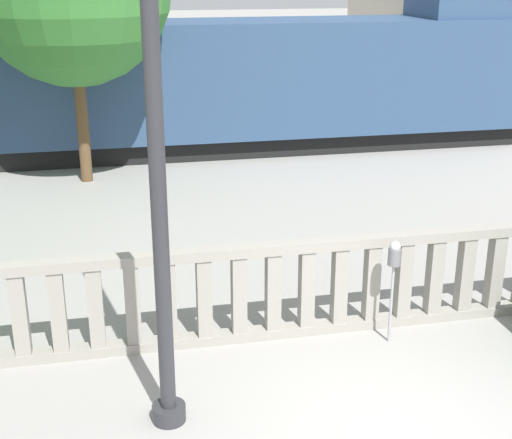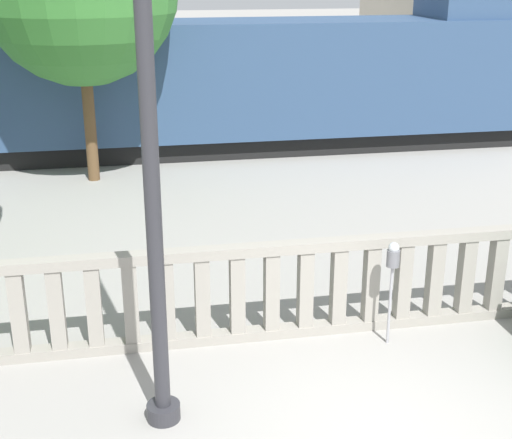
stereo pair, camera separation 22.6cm
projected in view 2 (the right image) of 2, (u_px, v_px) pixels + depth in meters
name	position (u px, v px, depth m)	size (l,w,h in m)	color
ground_plane	(380.00, 438.00, 8.03)	(160.00, 160.00, 0.00)	gray
balustrade	(322.00, 287.00, 10.11)	(13.12, 0.24, 1.43)	gray
lamppost	(150.00, 148.00, 7.27)	(0.39, 0.39, 6.79)	#2D2D33
parking_meter	(393.00, 262.00, 9.64)	(0.18, 0.18, 1.52)	#99999E
train_near	(153.00, 86.00, 19.42)	(22.12, 2.66, 4.20)	black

